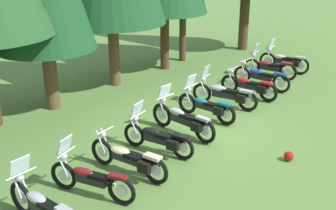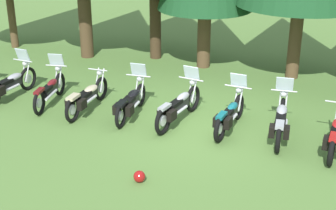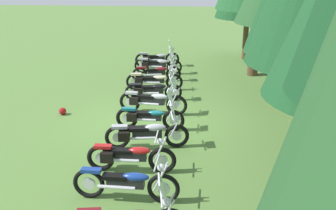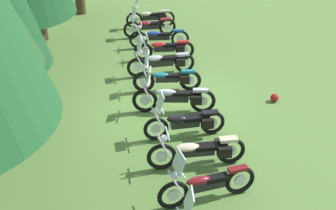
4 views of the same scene
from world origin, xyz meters
name	(u,v)px [view 3 (image 3 of 4)]	position (x,y,z in m)	size (l,w,h in m)	color
ground_plane	(148,121)	(0.00, 0.00, 0.00)	(80.00, 80.00, 0.00)	#547A38
motorcycle_0	(157,58)	(-7.30, -0.53, 0.47)	(0.83, 2.29, 1.38)	black
motorcycle_1	(157,64)	(-5.95, -0.34, 0.48)	(0.71, 2.34, 1.38)	black
motorcycle_2	(157,72)	(-4.60, -0.19, 0.46)	(0.77, 2.21, 1.36)	black
motorcycle_3	(153,80)	(-3.34, -0.24, 0.44)	(0.64, 2.40, 1.01)	black
motorcycle_4	(153,90)	(-2.01, -0.09, 0.46)	(0.77, 2.22, 1.35)	black
motorcycle_5	(152,101)	(-0.66, 0.06, 0.48)	(0.75, 2.45, 1.39)	black
motorcycle_6	(149,117)	(0.74, 0.13, 0.45)	(0.74, 2.21, 1.36)	black
motorcycle_7	(146,133)	(2.04, 0.22, 0.48)	(0.79, 2.40, 1.37)	black
motorcycle_8	(130,156)	(3.38, -0.01, 0.44)	(0.75, 2.28, 1.01)	black
motorcycle_9	(126,183)	(4.61, 0.14, 0.45)	(0.75, 2.41, 1.02)	black
dropped_helmet	(63,111)	(-0.29, -3.09, 0.13)	(0.26, 0.26, 0.26)	maroon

